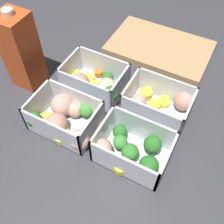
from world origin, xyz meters
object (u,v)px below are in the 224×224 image
at_px(container_far_right, 155,104).
at_px(juice_carton, 21,51).
at_px(container_far_left, 95,84).
at_px(container_near_right, 130,150).
at_px(container_near_left, 65,118).

bearing_deg(container_far_right, juice_carton, -169.99).
bearing_deg(container_far_right, container_far_left, -175.92).
xyz_separation_m(container_far_left, container_far_right, (0.15, 0.01, -0.00)).
height_order(container_near_right, container_far_right, same).
height_order(container_near_right, juice_carton, juice_carton).
xyz_separation_m(container_near_left, container_near_right, (0.16, -0.00, 0.00)).
relative_size(container_far_right, juice_carton, 0.79).
bearing_deg(container_far_left, juice_carton, -164.66).
distance_m(container_far_right, juice_carton, 0.33).
height_order(container_near_left, juice_carton, juice_carton).
relative_size(container_near_left, container_far_right, 1.01).
relative_size(container_near_right, juice_carton, 0.78).
bearing_deg(container_near_left, juice_carton, 154.83).
bearing_deg(container_near_left, container_far_left, 87.16).
distance_m(container_near_left, container_far_left, 0.12).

